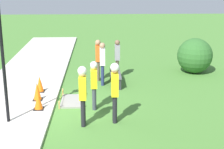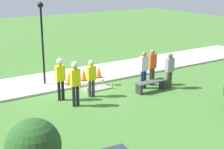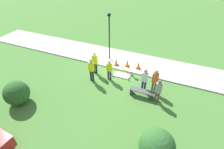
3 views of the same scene
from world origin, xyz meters
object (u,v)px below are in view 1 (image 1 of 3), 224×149
(bystander_in_white_shirt, at_px, (117,56))
(bystander_in_gray_shirt, at_px, (102,61))
(traffic_cone_far_patch, at_px, (37,91))
(worker_assistant, at_px, (83,90))
(traffic_cone_sidewalk_edge, at_px, (38,101))
(park_bench, at_px, (115,77))
(lamppost_near, at_px, (1,39))
(bystander_in_orange_shirt, at_px, (98,57))
(worker_trainee, at_px, (115,87))
(worker_supervisor, at_px, (94,81))
(traffic_cone_near_patch, at_px, (40,84))

(bystander_in_white_shirt, bearing_deg, bystander_in_gray_shirt, -32.95)
(traffic_cone_far_patch, bearing_deg, worker_assistant, 40.38)
(traffic_cone_sidewalk_edge, xyz_separation_m, park_bench, (-2.97, 2.79, -0.07))
(bystander_in_gray_shirt, distance_m, lamppost_near, 5.21)
(traffic_cone_sidewalk_edge, xyz_separation_m, bystander_in_gray_shirt, (-2.93, 2.24, 0.63))
(lamppost_near, bearing_deg, bystander_in_gray_shirt, 142.17)
(worker_assistant, height_order, bystander_in_orange_shirt, worker_assistant)
(traffic_cone_far_patch, xyz_separation_m, traffic_cone_sidewalk_edge, (0.93, 0.19, -0.01))
(worker_trainee, distance_m, bystander_in_orange_shirt, 4.55)
(park_bench, xyz_separation_m, worker_assistant, (4.11, -1.21, 0.82))
(worker_supervisor, xyz_separation_m, bystander_in_gray_shirt, (-2.72, 0.33, 0.03))
(bystander_in_white_shirt, bearing_deg, worker_assistant, -14.64)
(bystander_in_orange_shirt, bearing_deg, worker_assistant, -5.72)
(traffic_cone_near_patch, height_order, traffic_cone_sidewalk_edge, traffic_cone_sidewalk_edge)
(traffic_cone_sidewalk_edge, xyz_separation_m, bystander_in_orange_shirt, (-3.60, 2.05, 0.63))
(traffic_cone_near_patch, distance_m, bystander_in_gray_shirt, 2.78)
(park_bench, height_order, bystander_in_orange_shirt, bystander_in_orange_shirt)
(worker_assistant, bearing_deg, bystander_in_orange_shirt, 174.28)
(worker_assistant, bearing_deg, lamppost_near, -94.44)
(traffic_cone_near_patch, xyz_separation_m, bystander_in_gray_shirt, (-1.08, 2.48, 0.65))
(bystander_in_white_shirt, height_order, lamppost_near, lamppost_near)
(traffic_cone_near_patch, xyz_separation_m, traffic_cone_sidewalk_edge, (1.86, 0.25, 0.01))
(traffic_cone_sidewalk_edge, height_order, bystander_in_orange_shirt, bystander_in_orange_shirt)
(worker_supervisor, bearing_deg, traffic_cone_far_patch, -108.83)
(traffic_cone_far_patch, distance_m, worker_assistant, 2.83)
(bystander_in_gray_shirt, height_order, lamppost_near, lamppost_near)
(bystander_in_orange_shirt, xyz_separation_m, lamppost_near, (4.56, -2.84, 1.67))
(bystander_in_gray_shirt, xyz_separation_m, bystander_in_white_shirt, (-1.05, 0.68, -0.06))
(traffic_cone_near_patch, bearing_deg, bystander_in_orange_shirt, 127.17)
(park_bench, distance_m, bystander_in_white_shirt, 1.21)
(bystander_in_orange_shirt, relative_size, lamppost_near, 0.46)
(lamppost_near, bearing_deg, traffic_cone_near_patch, 169.07)
(traffic_cone_far_patch, relative_size, traffic_cone_sidewalk_edge, 1.03)
(traffic_cone_far_patch, relative_size, worker_supervisor, 0.38)
(bystander_in_orange_shirt, bearing_deg, park_bench, 49.28)
(park_bench, relative_size, bystander_in_gray_shirt, 0.89)
(bystander_in_orange_shirt, bearing_deg, traffic_cone_sidewalk_edge, -29.71)
(worker_supervisor, bearing_deg, bystander_in_gray_shirt, 173.13)
(worker_assistant, relative_size, bystander_in_orange_shirt, 1.05)
(worker_trainee, bearing_deg, bystander_in_white_shirt, 175.93)
(traffic_cone_near_patch, relative_size, park_bench, 0.38)
(traffic_cone_sidewalk_edge, relative_size, worker_assistant, 0.33)
(worker_trainee, relative_size, bystander_in_white_shirt, 1.12)
(worker_supervisor, relative_size, worker_assistant, 0.90)
(bystander_in_orange_shirt, bearing_deg, bystander_in_white_shirt, 114.11)
(worker_trainee, distance_m, bystander_in_gray_shirt, 3.87)
(worker_supervisor, relative_size, bystander_in_gray_shirt, 0.94)
(traffic_cone_near_patch, relative_size, bystander_in_orange_shirt, 0.34)
(worker_supervisor, distance_m, bystander_in_white_shirt, 3.91)
(traffic_cone_sidewalk_edge, bearing_deg, park_bench, 136.75)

